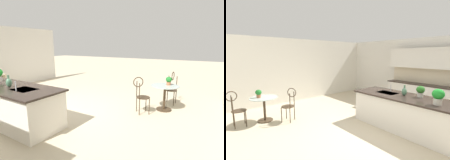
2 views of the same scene
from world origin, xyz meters
The scene contains 14 objects.
ground_plane centered at (0.00, 0.00, 0.00)m, with size 40.00×40.00×0.00m, color beige.
wall_back centered at (0.00, 3.66, 1.35)m, with size 9.00×0.12×2.70m, color silver.
wall_left_window centered at (-4.26, 0.00, 1.35)m, with size 0.12×7.80×2.70m, color silver.
kitchen_island centered at (0.30, 0.85, 0.46)m, with size 2.80×1.06×0.92m.
back_counter_run centered at (-0.40, 3.21, 0.49)m, with size 2.44×0.64×1.52m.
upper_cabinet_run centered at (-0.40, 3.18, 1.90)m, with size 2.40×0.36×0.76m.
bistro_table centered at (-2.68, -1.92, 0.45)m, with size 0.80×0.80×0.74m.
chair_near_window centered at (-2.71, -2.65, 0.57)m, with size 0.39×0.49×1.04m.
chair_by_island centered at (-2.18, -1.34, 0.57)m, with size 0.53×0.53×1.04m.
sink_faucet centered at (-0.25, 1.03, 1.03)m, with size 0.02×0.02×0.22m, color #B2B5BA.
potted_plant_on_table centered at (-2.75, -2.05, 0.88)m, with size 0.17×0.17×0.25m.
potted_plant_counter_far centered at (1.15, 0.69, 1.12)m, with size 0.25×0.25×0.35m.
potted_plant_counter_near centered at (0.60, 1.07, 1.09)m, with size 0.21×0.21×0.30m.
vase_on_counter centered at (0.25, 0.90, 1.03)m, with size 0.13×0.13×0.29m.
Camera 2 is at (2.48, -3.24, 2.01)m, focal length 26.41 mm.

